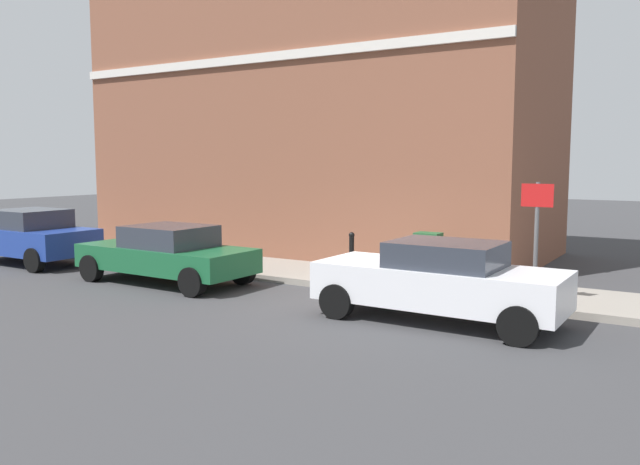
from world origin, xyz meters
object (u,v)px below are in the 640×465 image
street_sign (537,223)px  car_white (440,280)px  car_green (167,253)px  car_blue (30,236)px  utility_cabinet (428,261)px  bollard_near_cabinet (352,252)px

street_sign → car_white: bearing=148.1°
car_green → car_blue: 5.34m
car_green → utility_cabinet: size_ratio=3.81×
car_blue → utility_cabinet: 11.13m
car_green → car_white: bearing=-179.9°
car_white → street_sign: (1.90, -1.19, 0.91)m
utility_cabinet → street_sign: street_sign is taller
bollard_near_cabinet → street_sign: 4.50m
car_white → street_sign: bearing=-121.6°
car_white → car_blue: bearing=-0.5°
car_blue → bollard_near_cabinet: bearing=-165.3°
utility_cabinet → street_sign: 2.63m
car_white → car_blue: size_ratio=1.11×
utility_cabinet → car_white: bearing=-153.1°
car_blue → street_sign: size_ratio=1.71×
car_white → bollard_near_cabinet: size_ratio=4.21×
car_white → bollard_near_cabinet: bearing=-37.8°
car_white → bollard_near_cabinet: (2.48, 3.17, -0.04)m
car_blue → utility_cabinet: bearing=-168.4°
car_green → car_blue: car_blue is taller
bollard_near_cabinet → street_sign: bearing=-97.6°
car_blue → car_green: bearing=179.2°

